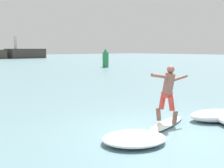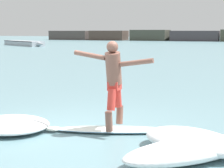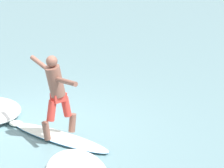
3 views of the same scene
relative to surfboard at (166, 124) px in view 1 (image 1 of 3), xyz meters
name	(u,v)px [view 1 (image 1 of 3)]	position (x,y,z in m)	size (l,w,h in m)	color
ground_plane	(156,131)	(-0.63, -0.17, -0.04)	(200.00, 200.00, 0.00)	slate
surfboard	(166,124)	(0.00, 0.00, 0.00)	(2.47, 1.18, 0.22)	white
surfer	(168,90)	(0.04, -0.03, 0.99)	(1.53, 0.76, 1.63)	brown
channel_marker_buoy	(106,59)	(16.65, 22.53, 0.96)	(0.72, 0.72, 2.20)	#288447
wave_foam_at_tail	(134,138)	(-1.87, -0.58, 0.07)	(1.77, 1.63, 0.23)	white
wave_foam_at_nose	(216,116)	(1.58, -0.63, 0.13)	(1.93, 1.61, 0.34)	white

